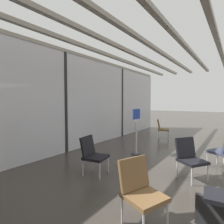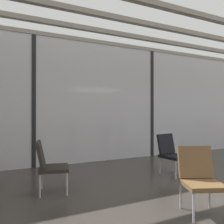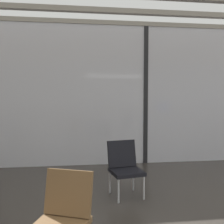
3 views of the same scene
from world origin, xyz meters
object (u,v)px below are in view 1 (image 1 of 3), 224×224
(lounge_chair_0, at_px, (189,156))
(lounge_chair_2, at_px, (161,127))
(lounge_chair_1, at_px, (224,149))
(lounge_chair_4, at_px, (140,188))
(info_sign, at_px, (136,133))
(lounge_chair_3, at_px, (92,153))

(lounge_chair_0, relative_size, lounge_chair_2, 1.00)
(lounge_chair_1, relative_size, lounge_chair_4, 1.00)
(lounge_chair_0, bearing_deg, lounge_chair_2, 62.47)
(lounge_chair_2, distance_m, info_sign, 2.92)
(lounge_chair_1, height_order, lounge_chair_2, same)
(lounge_chair_1, distance_m, lounge_chair_3, 3.24)
(lounge_chair_0, xyz_separation_m, lounge_chair_2, (3.83, 1.97, 0.00))
(lounge_chair_1, distance_m, lounge_chair_4, 3.09)
(lounge_chair_0, height_order, lounge_chair_3, same)
(lounge_chair_2, xyz_separation_m, lounge_chair_3, (-4.86, -0.09, 0.00))
(lounge_chair_2, relative_size, lounge_chair_3, 1.00)
(lounge_chair_2, distance_m, lounge_chair_3, 4.86)
(lounge_chair_1, xyz_separation_m, lounge_chair_3, (-2.09, 2.47, 0.00))
(lounge_chair_1, bearing_deg, lounge_chair_3, -22.52)
(lounge_chair_0, distance_m, lounge_chair_3, 2.14)
(lounge_chair_3, xyz_separation_m, lounge_chair_4, (-0.88, -1.63, 0.00))
(lounge_chair_3, bearing_deg, info_sign, -14.36)
(lounge_chair_3, height_order, info_sign, info_sign)
(lounge_chair_2, bearing_deg, lounge_chair_3, 162.10)
(lounge_chair_4, distance_m, info_sign, 3.23)
(lounge_chair_2, bearing_deg, info_sign, 165.13)
(lounge_chair_0, xyz_separation_m, info_sign, (0.93, 1.76, 0.18))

